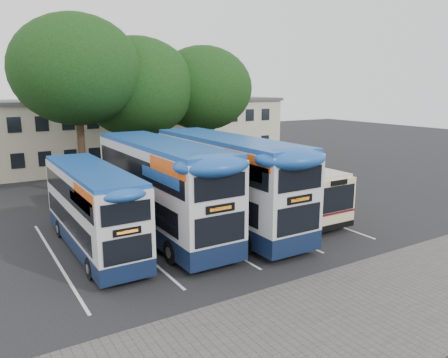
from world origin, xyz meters
name	(u,v)px	position (x,y,z in m)	size (l,w,h in m)	color
ground	(320,249)	(0.00, 0.00, 0.00)	(120.00, 120.00, 0.00)	black
paving_strip	(379,304)	(-2.00, -5.00, 0.01)	(40.00, 6.00, 0.01)	#595654
bay_lines	(198,232)	(-3.75, 5.00, 0.01)	(14.12, 11.00, 0.01)	silver
depot_building	(124,131)	(0.00, 26.99, 3.15)	(32.40, 8.40, 6.20)	beige
lamp_post	(214,113)	(6.00, 19.97, 5.08)	(0.25, 1.05, 9.06)	gray
tree_left	(76,70)	(-6.72, 16.01, 8.43)	(8.47, 8.47, 12.05)	black
tree_mid	(137,87)	(-2.06, 17.45, 7.31)	(8.65, 8.65, 11.00)	black
tree_right	(203,89)	(3.27, 17.04, 7.22)	(7.82, 7.82, 10.55)	black
bus_dd_left	(92,205)	(-8.95, 5.37, 2.14)	(2.26, 9.31, 3.88)	#0F1C39
bus_dd_mid	(161,184)	(-5.40, 5.75, 2.62)	(2.77, 11.41, 4.76)	#0F1C39
bus_dd_right	(226,178)	(-1.94, 5.16, 2.66)	(2.81, 11.58, 4.83)	#0F1C39
bus_single	(275,183)	(2.08, 6.12, 1.71)	(2.57, 10.10, 3.01)	beige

